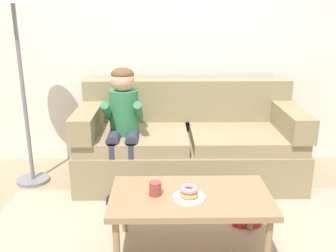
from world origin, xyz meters
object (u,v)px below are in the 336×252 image
coffee_table (190,200)px  floor_lamp (14,9)px  couch (188,145)px  donut (188,194)px  person_child (123,117)px  toy_controller (247,224)px  mug (155,188)px

coffee_table → floor_lamp: 2.16m
couch → donut: size_ratio=17.13×
coffee_table → person_child: bearing=118.3°
toy_controller → person_child: bearing=160.1°
person_child → mug: person_child is taller
couch → floor_lamp: (-1.49, -0.08, 1.24)m
couch → coffee_table: 1.18m
floor_lamp → mug: bearing=-42.8°
person_child → toy_controller: bearing=-35.1°
coffee_table → toy_controller: 0.65m
couch → floor_lamp: floor_lamp is taller
person_child → couch: bearing=19.0°
coffee_table → floor_lamp: (-1.42, 1.11, 1.20)m
donut → floor_lamp: bearing=140.5°
donut → floor_lamp: floor_lamp is taller
person_child → donut: person_child is taller
mug → floor_lamp: (-1.19, 1.10, 1.11)m
coffee_table → mug: size_ratio=11.68×
coffee_table → donut: size_ratio=8.76×
couch → person_child: (-0.59, -0.20, 0.33)m
couch → floor_lamp: bearing=-177.0°
toy_controller → mug: bearing=-142.1°
coffee_table → floor_lamp: size_ratio=0.56×
couch → coffee_table: couch is taller
donut → coffee_table: bearing=70.3°
couch → mug: (-0.30, -1.18, 0.13)m
person_child → toy_controller: 1.36m
coffee_table → person_child: size_ratio=0.95×
donut → mug: bearing=165.9°
couch → person_child: bearing=-161.0°
mug → toy_controller: bearing=22.7°
person_child → floor_lamp: floor_lamp is taller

